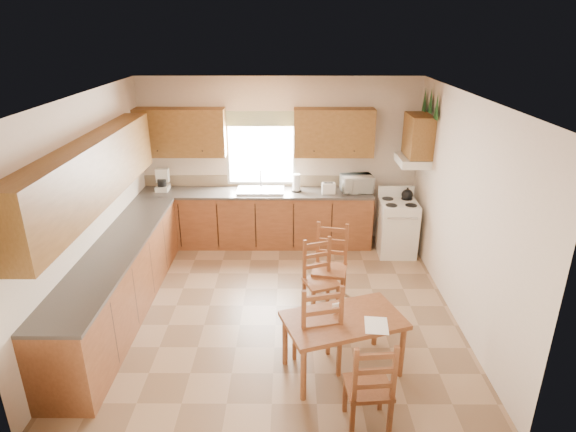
{
  "coord_description": "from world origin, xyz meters",
  "views": [
    {
      "loc": [
        0.17,
        -5.42,
        3.43
      ],
      "look_at": [
        0.15,
        0.3,
        1.15
      ],
      "focal_mm": 30.0,
      "sensor_mm": 36.0,
      "label": 1
    }
  ],
  "objects_px": {
    "chair_near_right": "(369,381)",
    "chair_far_left": "(321,278)",
    "microwave": "(357,184)",
    "stove": "(397,228)",
    "chair_near_left": "(317,325)",
    "dining_table": "(342,344)",
    "chair_far_right": "(330,265)"
  },
  "relations": [
    {
      "from": "dining_table",
      "to": "chair_far_left",
      "type": "distance_m",
      "value": 1.17
    },
    {
      "from": "stove",
      "to": "chair_far_right",
      "type": "distance_m",
      "value": 1.85
    },
    {
      "from": "dining_table",
      "to": "chair_far_right",
      "type": "height_order",
      "value": "chair_far_right"
    },
    {
      "from": "stove",
      "to": "microwave",
      "type": "xyz_separation_m",
      "value": [
        -0.62,
        0.36,
        0.63
      ]
    },
    {
      "from": "dining_table",
      "to": "chair_near_right",
      "type": "bearing_deg",
      "value": -97.18
    },
    {
      "from": "chair_near_right",
      "to": "microwave",
      "type": "bearing_deg",
      "value": -100.45
    },
    {
      "from": "microwave",
      "to": "chair_far_left",
      "type": "xyz_separation_m",
      "value": [
        -0.68,
        -2.05,
        -0.59
      ]
    },
    {
      "from": "stove",
      "to": "chair_near_right",
      "type": "distance_m",
      "value": 3.72
    },
    {
      "from": "stove",
      "to": "chair_near_left",
      "type": "distance_m",
      "value": 3.14
    },
    {
      "from": "chair_near_right",
      "to": "chair_far_left",
      "type": "relative_size",
      "value": 1.01
    },
    {
      "from": "microwave",
      "to": "chair_near_left",
      "type": "bearing_deg",
      "value": -113.1
    },
    {
      "from": "dining_table",
      "to": "chair_near_right",
      "type": "relative_size",
      "value": 1.26
    },
    {
      "from": "microwave",
      "to": "chair_far_right",
      "type": "height_order",
      "value": "microwave"
    },
    {
      "from": "chair_near_left",
      "to": "stove",
      "type": "bearing_deg",
      "value": -130.3
    },
    {
      "from": "microwave",
      "to": "chair_far_right",
      "type": "xyz_separation_m",
      "value": [
        -0.55,
        -1.78,
        -0.54
      ]
    },
    {
      "from": "stove",
      "to": "dining_table",
      "type": "relative_size",
      "value": 0.71
    },
    {
      "from": "microwave",
      "to": "dining_table",
      "type": "height_order",
      "value": "microwave"
    },
    {
      "from": "stove",
      "to": "chair_far_right",
      "type": "bearing_deg",
      "value": -128.85
    },
    {
      "from": "dining_table",
      "to": "chair_far_left",
      "type": "height_order",
      "value": "chair_far_left"
    },
    {
      "from": "chair_near_right",
      "to": "chair_far_left",
      "type": "bearing_deg",
      "value": -85.84
    },
    {
      "from": "microwave",
      "to": "chair_near_left",
      "type": "relative_size",
      "value": 0.43
    },
    {
      "from": "dining_table",
      "to": "chair_near_right",
      "type": "height_order",
      "value": "chair_near_right"
    },
    {
      "from": "chair_far_left",
      "to": "chair_near_left",
      "type": "bearing_deg",
      "value": -115.81
    },
    {
      "from": "stove",
      "to": "chair_near_left",
      "type": "xyz_separation_m",
      "value": [
        -1.42,
        -2.8,
        0.11
      ]
    },
    {
      "from": "stove",
      "to": "chair_near_left",
      "type": "relative_size",
      "value": 0.8
    },
    {
      "from": "chair_far_left",
      "to": "microwave",
      "type": "bearing_deg",
      "value": 51.81
    },
    {
      "from": "stove",
      "to": "microwave",
      "type": "distance_m",
      "value": 0.96
    },
    {
      "from": "microwave",
      "to": "chair_near_left",
      "type": "xyz_separation_m",
      "value": [
        -0.79,
        -3.16,
        -0.53
      ]
    },
    {
      "from": "microwave",
      "to": "dining_table",
      "type": "bearing_deg",
      "value": -108.27
    },
    {
      "from": "stove",
      "to": "chair_far_right",
      "type": "relative_size",
      "value": 0.83
    },
    {
      "from": "chair_near_left",
      "to": "chair_far_left",
      "type": "bearing_deg",
      "value": -109.4
    },
    {
      "from": "stove",
      "to": "microwave",
      "type": "height_order",
      "value": "microwave"
    }
  ]
}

